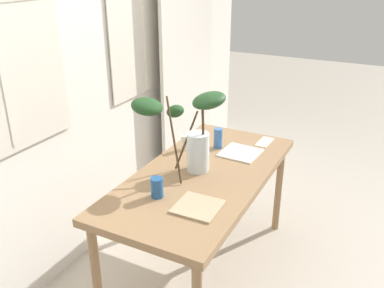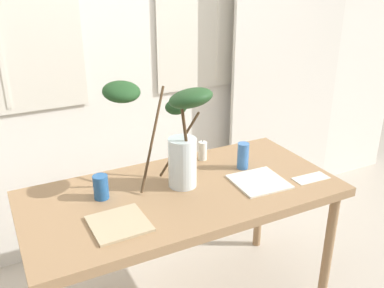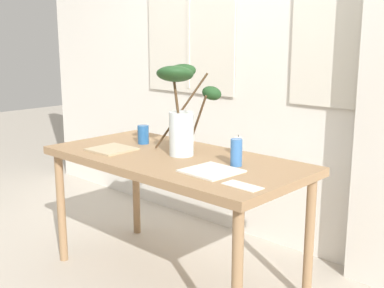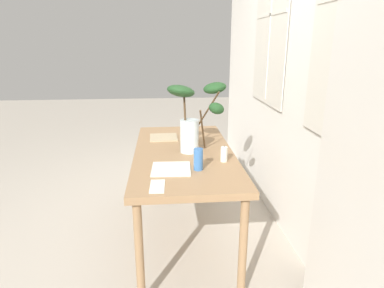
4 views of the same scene
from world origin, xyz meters
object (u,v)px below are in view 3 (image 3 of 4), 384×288
Objects in this scene: drinking_glass_blue_right at (236,152)px; pillar_candle at (238,146)px; vase_with_branches at (182,104)px; drinking_glass_blue_left at (143,135)px; dining_table at (174,168)px; plate_square_right at (211,171)px; plate_square_left at (112,149)px.

pillar_candle is at bearing 125.45° from drinking_glass_blue_right.
vase_with_branches is 4.68× the size of drinking_glass_blue_left.
dining_table is 0.38m from pillar_candle.
plate_square_right is at bearing -95.57° from drinking_glass_blue_right.
vase_with_branches is 0.51m from plate_square_right.
drinking_glass_blue_right is (0.75, -0.03, 0.01)m from drinking_glass_blue_left.
drinking_glass_blue_left is 0.76m from plate_square_right.
vase_with_branches is (-0.02, 0.09, 0.35)m from dining_table.
drinking_glass_blue_left is (-0.37, 0.10, 0.13)m from dining_table.
pillar_candle is at bearing 14.66° from drinking_glass_blue_left.
plate_square_left reaches higher than dining_table.
drinking_glass_blue_right reaches higher than pillar_candle.
drinking_glass_blue_left is at bearing 164.80° from dining_table.
plate_square_right is at bearing -26.50° from vase_with_branches.
dining_table is 0.40m from plate_square_left.
vase_with_branches reaches higher than plate_square_right.
pillar_candle reaches higher than dining_table.
plate_square_right is (0.73, -0.20, -0.05)m from drinking_glass_blue_left.
drinking_glass_blue_right is at bearing -2.36° from drinking_glass_blue_left.
dining_table is 2.82× the size of vase_with_branches.
pillar_candle is (0.61, 0.16, -0.01)m from drinking_glass_blue_left.
dining_table is at bearing -169.80° from drinking_glass_blue_right.
vase_with_branches reaches higher than plate_square_left.
dining_table is 0.39m from plate_square_right.
dining_table is 0.41m from drinking_glass_blue_right.
plate_square_right is (-0.02, -0.17, -0.07)m from drinking_glass_blue_right.
drinking_glass_blue_left is 0.64m from pillar_candle.
pillar_candle is at bearing 108.11° from plate_square_right.
plate_square_left is at bearing -145.99° from vase_with_branches.
plate_square_right is at bearing -71.89° from pillar_candle.
plate_square_left is 0.74m from pillar_candle.
plate_square_left is at bearing -176.65° from plate_square_right.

